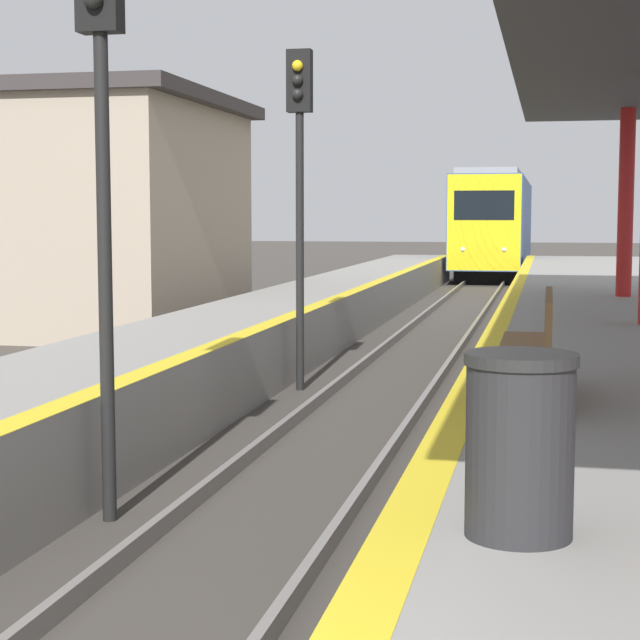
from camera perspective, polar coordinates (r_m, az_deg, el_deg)
The scene contains 5 objects.
train at distance 48.77m, azimuth 9.40°, elevation 5.10°, with size 2.71×19.18×4.35m.
signal_near at distance 9.18m, azimuth -11.59°, elevation 10.85°, with size 0.36×0.31×5.01m.
signal_mid at distance 15.85m, azimuth -1.10°, elevation 8.73°, with size 0.36×0.31×5.01m.
trash_bin at distance 5.42m, azimuth 10.60°, elevation -6.55°, with size 0.56×0.56×0.92m.
bench at distance 9.46m, azimuth 11.33°, elevation -1.17°, with size 0.44×1.96×0.92m.
Camera 1 is at (2.36, -2.37, 2.62)m, focal length 60.00 mm.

